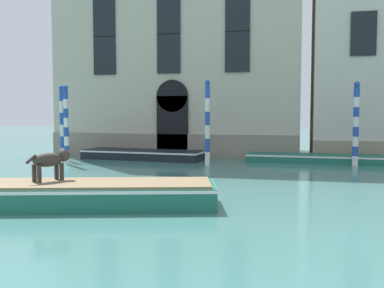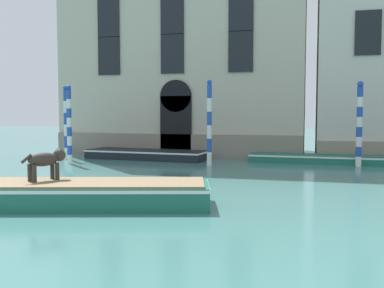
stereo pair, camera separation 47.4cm
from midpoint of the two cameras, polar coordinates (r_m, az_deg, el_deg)
palazzo_left at (r=27.35m, az=-0.10°, el=14.14°), size 13.65×6.13×14.39m
boat_foreground at (r=12.16m, az=-16.45°, el=-6.01°), size 8.40×3.90×0.64m
dog_on_deck at (r=12.36m, az=-16.95°, el=-1.92°), size 0.76×1.13×0.83m
boat_moored_near_palazzo at (r=23.13m, az=-5.23°, el=-1.30°), size 6.38×2.39×0.47m
boat_moored_far at (r=22.20m, az=16.44°, el=-1.79°), size 6.60×1.72×0.39m
mooring_pole_0 at (r=21.29m, az=21.09°, el=2.44°), size 0.27×0.27×3.78m
mooring_pole_1 at (r=21.55m, az=-14.72°, el=2.44°), size 0.23×0.23×3.66m
mooring_pole_2 at (r=20.28m, az=2.89°, el=2.75°), size 0.23×0.23×3.86m
mooring_pole_3 at (r=23.70m, az=-15.18°, el=2.68°), size 0.21×0.21×3.75m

